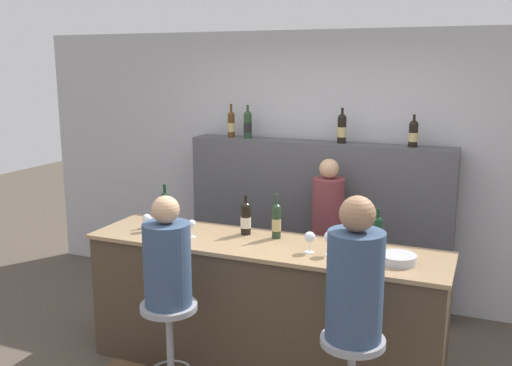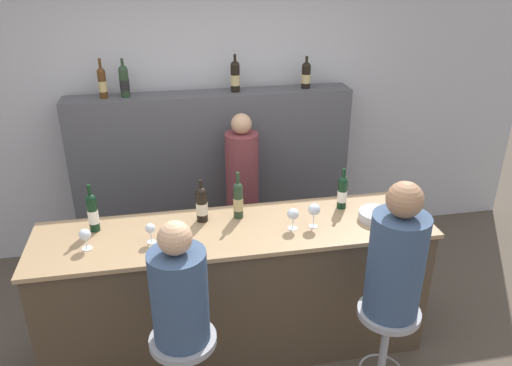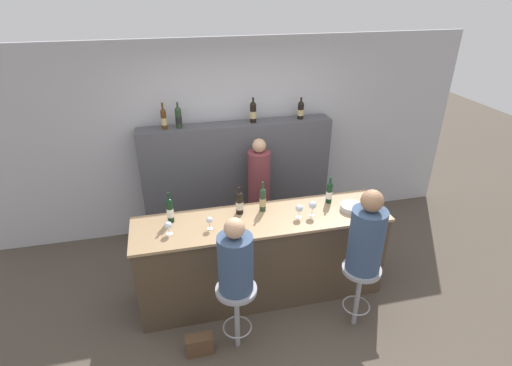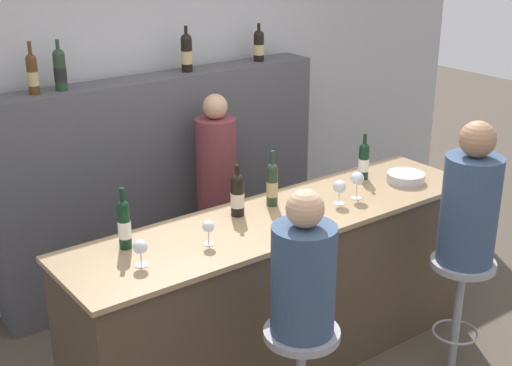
{
  "view_description": "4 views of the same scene",
  "coord_description": "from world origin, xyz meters",
  "px_view_note": "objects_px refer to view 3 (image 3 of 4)",
  "views": [
    {
      "loc": [
        1.48,
        -3.38,
        2.29
      ],
      "look_at": [
        -0.05,
        0.31,
        1.45
      ],
      "focal_mm": 40.0,
      "sensor_mm": 36.0,
      "label": 1
    },
    {
      "loc": [
        -0.41,
        -2.55,
        2.69
      ],
      "look_at": [
        0.13,
        0.29,
        1.34
      ],
      "focal_mm": 35.0,
      "sensor_mm": 36.0,
      "label": 2
    },
    {
      "loc": [
        -0.86,
        -3.08,
        3.22
      ],
      "look_at": [
        -0.04,
        0.42,
        1.37
      ],
      "focal_mm": 28.0,
      "sensor_mm": 36.0,
      "label": 3
    },
    {
      "loc": [
        -2.37,
        -2.62,
        2.65
      ],
      "look_at": [
        -0.17,
        0.34,
        1.23
      ],
      "focal_mm": 50.0,
      "sensor_mm": 36.0,
      "label": 4
    }
  ],
  "objects_px": {
    "wine_bottle_backbar_2": "(253,112)",
    "wine_glass_3": "(313,205)",
    "wine_glass_0": "(168,226)",
    "guest_seated_left": "(235,260)",
    "wine_bottle_backbar_1": "(178,117)",
    "handbag": "(200,344)",
    "wine_bottle_counter_3": "(329,192)",
    "wine_bottle_backbar_3": "(301,110)",
    "wine_bottle_backbar_0": "(164,119)",
    "wine_bottle_counter_0": "(170,210)",
    "wine_glass_1": "(209,220)",
    "metal_bowl": "(352,207)",
    "bartender": "(259,196)",
    "guest_seated_right": "(367,236)",
    "bar_stool_left": "(237,301)",
    "bar_stool_right": "(360,280)",
    "wine_glass_2": "(299,209)",
    "wine_bottle_counter_2": "(263,199)",
    "wine_bottle_counter_1": "(239,203)"
  },
  "relations": [
    {
      "from": "wine_bottle_counter_2",
      "to": "metal_bowl",
      "type": "bearing_deg",
      "value": -12.72
    },
    {
      "from": "wine_bottle_counter_3",
      "to": "wine_glass_2",
      "type": "height_order",
      "value": "wine_bottle_counter_3"
    },
    {
      "from": "wine_bottle_backbar_1",
      "to": "handbag",
      "type": "distance_m",
      "value": 2.59
    },
    {
      "from": "wine_bottle_backbar_0",
      "to": "wine_glass_3",
      "type": "height_order",
      "value": "wine_bottle_backbar_0"
    },
    {
      "from": "wine_bottle_counter_3",
      "to": "wine_bottle_backbar_2",
      "type": "relative_size",
      "value": 0.95
    },
    {
      "from": "wine_bottle_backbar_0",
      "to": "wine_bottle_backbar_2",
      "type": "height_order",
      "value": "wine_bottle_backbar_0"
    },
    {
      "from": "wine_glass_0",
      "to": "bartender",
      "type": "relative_size",
      "value": 0.09
    },
    {
      "from": "handbag",
      "to": "wine_bottle_backbar_1",
      "type": "bearing_deg",
      "value": 88.22
    },
    {
      "from": "wine_bottle_backbar_1",
      "to": "wine_bottle_backbar_3",
      "type": "bearing_deg",
      "value": 0.0
    },
    {
      "from": "metal_bowl",
      "to": "handbag",
      "type": "relative_size",
      "value": 0.94
    },
    {
      "from": "wine_bottle_backbar_1",
      "to": "wine_bottle_backbar_2",
      "type": "bearing_deg",
      "value": 0.0
    },
    {
      "from": "wine_bottle_counter_1",
      "to": "bar_stool_right",
      "type": "relative_size",
      "value": 0.42
    },
    {
      "from": "wine_bottle_backbar_3",
      "to": "wine_glass_1",
      "type": "bearing_deg",
      "value": -134.35
    },
    {
      "from": "wine_bottle_backbar_1",
      "to": "wine_bottle_backbar_2",
      "type": "relative_size",
      "value": 1.0
    },
    {
      "from": "handbag",
      "to": "bar_stool_left",
      "type": "bearing_deg",
      "value": 0.0
    },
    {
      "from": "wine_bottle_counter_1",
      "to": "wine_glass_2",
      "type": "relative_size",
      "value": 2.04
    },
    {
      "from": "guest_seated_right",
      "to": "wine_bottle_backbar_0",
      "type": "bearing_deg",
      "value": 130.22
    },
    {
      "from": "bartender",
      "to": "guest_seated_right",
      "type": "bearing_deg",
      "value": -69.59
    },
    {
      "from": "wine_bottle_counter_3",
      "to": "wine_bottle_backbar_1",
      "type": "bearing_deg",
      "value": 141.26
    },
    {
      "from": "bartender",
      "to": "wine_bottle_backbar_2",
      "type": "bearing_deg",
      "value": 88.41
    },
    {
      "from": "wine_glass_0",
      "to": "guest_seated_left",
      "type": "height_order",
      "value": "guest_seated_left"
    },
    {
      "from": "wine_bottle_counter_3",
      "to": "wine_bottle_backbar_0",
      "type": "relative_size",
      "value": 0.93
    },
    {
      "from": "wine_glass_1",
      "to": "metal_bowl",
      "type": "height_order",
      "value": "wine_glass_1"
    },
    {
      "from": "wine_bottle_backbar_2",
      "to": "wine_glass_3",
      "type": "relative_size",
      "value": 1.88
    },
    {
      "from": "wine_glass_2",
      "to": "wine_bottle_counter_2",
      "type": "bearing_deg",
      "value": 145.81
    },
    {
      "from": "bar_stool_left",
      "to": "bar_stool_right",
      "type": "height_order",
      "value": "same"
    },
    {
      "from": "guest_seated_left",
      "to": "wine_bottle_counter_0",
      "type": "bearing_deg",
      "value": 122.06
    },
    {
      "from": "wine_bottle_backbar_1",
      "to": "handbag",
      "type": "relative_size",
      "value": 1.23
    },
    {
      "from": "wine_bottle_backbar_2",
      "to": "bar_stool_right",
      "type": "height_order",
      "value": "wine_bottle_backbar_2"
    },
    {
      "from": "wine_glass_0",
      "to": "wine_bottle_backbar_1",
      "type": "bearing_deg",
      "value": 80.66
    },
    {
      "from": "wine_bottle_counter_0",
      "to": "wine_bottle_backbar_3",
      "type": "distance_m",
      "value": 2.22
    },
    {
      "from": "guest_seated_left",
      "to": "guest_seated_right",
      "type": "bearing_deg",
      "value": 0.0
    },
    {
      "from": "guest_seated_left",
      "to": "guest_seated_right",
      "type": "distance_m",
      "value": 1.24
    },
    {
      "from": "wine_bottle_counter_1",
      "to": "wine_glass_0",
      "type": "distance_m",
      "value": 0.78
    },
    {
      "from": "bar_stool_left",
      "to": "handbag",
      "type": "xyz_separation_m",
      "value": [
        -0.37,
        0.0,
        -0.47
      ]
    },
    {
      "from": "wine_bottle_counter_0",
      "to": "wine_glass_0",
      "type": "xyz_separation_m",
      "value": [
        -0.03,
        -0.23,
        -0.04
      ]
    },
    {
      "from": "wine_bottle_counter_2",
      "to": "bar_stool_left",
      "type": "distance_m",
      "value": 1.1
    },
    {
      "from": "wine_bottle_counter_0",
      "to": "metal_bowl",
      "type": "distance_m",
      "value": 1.91
    },
    {
      "from": "wine_glass_2",
      "to": "bartender",
      "type": "distance_m",
      "value": 1.16
    },
    {
      "from": "wine_bottle_counter_3",
      "to": "wine_bottle_backbar_3",
      "type": "xyz_separation_m",
      "value": [
        0.05,
        1.21,
        0.57
      ]
    },
    {
      "from": "guest_seated_left",
      "to": "wine_glass_3",
      "type": "bearing_deg",
      "value": 32.76
    },
    {
      "from": "bar_stool_right",
      "to": "handbag",
      "type": "relative_size",
      "value": 2.8
    },
    {
      "from": "wine_glass_0",
      "to": "bartender",
      "type": "xyz_separation_m",
      "value": [
        1.16,
        1.07,
        -0.41
      ]
    },
    {
      "from": "wine_bottle_counter_0",
      "to": "wine_bottle_counter_3",
      "type": "bearing_deg",
      "value": 0.0
    },
    {
      "from": "wine_glass_1",
      "to": "bartender",
      "type": "bearing_deg",
      "value": 54.63
    },
    {
      "from": "wine_glass_0",
      "to": "guest_seated_left",
      "type": "xyz_separation_m",
      "value": [
        0.54,
        -0.6,
        -0.06
      ]
    },
    {
      "from": "wine_bottle_backbar_0",
      "to": "guest_seated_left",
      "type": "relative_size",
      "value": 0.44
    },
    {
      "from": "wine_bottle_backbar_3",
      "to": "handbag",
      "type": "bearing_deg",
      "value": -128.7
    },
    {
      "from": "wine_glass_1",
      "to": "bar_stool_right",
      "type": "bearing_deg",
      "value": -23.32
    },
    {
      "from": "wine_bottle_backbar_1",
      "to": "wine_glass_1",
      "type": "height_order",
      "value": "wine_bottle_backbar_1"
    }
  ]
}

